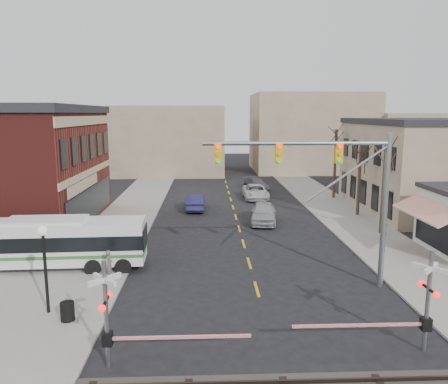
# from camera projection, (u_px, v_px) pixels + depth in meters

# --- Properties ---
(ground) EXTENTS (160.00, 160.00, 0.00)m
(ground) POSITION_uv_depth(u_px,v_px,m) (262.00, 306.00, 20.55)
(ground) COLOR black
(ground) RESTS_ON ground
(sidewalk_west) EXTENTS (5.00, 60.00, 0.12)m
(sidewalk_west) POSITION_uv_depth(u_px,v_px,m) (131.00, 212.00, 39.82)
(sidewalk_west) COLOR gray
(sidewalk_west) RESTS_ON ground
(sidewalk_east) EXTENTS (5.00, 60.00, 0.12)m
(sidewalk_east) POSITION_uv_depth(u_px,v_px,m) (336.00, 210.00, 40.59)
(sidewalk_east) COLOR gray
(sidewalk_east) RESTS_ON ground
(tree_east_a) EXTENTS (0.28, 0.28, 6.75)m
(tree_east_a) POSITION_uv_depth(u_px,v_px,m) (383.00, 189.00, 32.15)
(tree_east_a) COLOR #382B21
(tree_east_a) RESTS_ON sidewalk_east
(tree_east_b) EXTENTS (0.28, 0.28, 6.30)m
(tree_east_b) POSITION_uv_depth(u_px,v_px,m) (359.00, 179.00, 38.10)
(tree_east_b) COLOR #382B21
(tree_east_b) RESTS_ON sidewalk_east
(tree_east_c) EXTENTS (0.28, 0.28, 7.20)m
(tree_east_c) POSITION_uv_depth(u_px,v_px,m) (335.00, 164.00, 45.90)
(tree_east_c) COLOR #382B21
(tree_east_c) RESTS_ON sidewalk_east
(transit_bus) EXTENTS (11.24, 2.86, 2.87)m
(transit_bus) POSITION_uv_depth(u_px,v_px,m) (47.00, 242.00, 25.13)
(transit_bus) COLOR silver
(transit_bus) RESTS_ON ground
(traffic_signal_mast) EXTENTS (9.40, 0.30, 8.00)m
(traffic_signal_mast) POSITION_uv_depth(u_px,v_px,m) (335.00, 179.00, 21.83)
(traffic_signal_mast) COLOR gray
(traffic_signal_mast) RESTS_ON ground
(rr_crossing_west) EXTENTS (5.60, 1.36, 4.00)m
(rr_crossing_west) POSITION_uv_depth(u_px,v_px,m) (119.00, 315.00, 15.28)
(rr_crossing_west) COLOR gray
(rr_crossing_west) RESTS_ON ground
(rr_crossing_east) EXTENTS (5.60, 1.36, 4.00)m
(rr_crossing_east) POSITION_uv_depth(u_px,v_px,m) (417.00, 303.00, 16.33)
(rr_crossing_east) COLOR gray
(rr_crossing_east) RESTS_ON ground
(street_lamp) EXTENTS (0.44, 0.44, 4.02)m
(street_lamp) POSITION_uv_depth(u_px,v_px,m) (44.00, 251.00, 19.14)
(street_lamp) COLOR black
(street_lamp) RESTS_ON sidewalk_west
(trash_bin) EXTENTS (0.60, 0.60, 0.82)m
(trash_bin) POSITION_uv_depth(u_px,v_px,m) (67.00, 311.00, 18.82)
(trash_bin) COLOR black
(trash_bin) RESTS_ON sidewalk_west
(car_a) EXTENTS (2.70, 5.24, 1.70)m
(car_a) POSITION_uv_depth(u_px,v_px,m) (263.00, 213.00, 36.07)
(car_a) COLOR #9A9B9E
(car_a) RESTS_ON ground
(car_b) EXTENTS (1.66, 4.62, 1.51)m
(car_b) POSITION_uv_depth(u_px,v_px,m) (196.00, 202.00, 40.97)
(car_b) COLOR #1F1C47
(car_b) RESTS_ON ground
(car_c) EXTENTS (2.52, 5.38, 1.49)m
(car_c) POSITION_uv_depth(u_px,v_px,m) (255.00, 192.00, 46.33)
(car_c) COLOR #BABABA
(car_c) RESTS_ON ground
(car_d) EXTENTS (3.10, 5.09, 1.38)m
(car_d) POSITION_uv_depth(u_px,v_px,m) (257.00, 184.00, 51.48)
(car_d) COLOR #49484E
(car_d) RESTS_ON ground
(pedestrian_near) EXTENTS (0.53, 0.65, 1.54)m
(pedestrian_near) POSITION_uv_depth(u_px,v_px,m) (109.00, 264.00, 23.69)
(pedestrian_near) COLOR #63594F
(pedestrian_near) RESTS_ON sidewalk_west
(pedestrian_far) EXTENTS (0.95, 0.86, 1.60)m
(pedestrian_far) POSITION_uv_depth(u_px,v_px,m) (75.00, 241.00, 27.90)
(pedestrian_far) COLOR #33375A
(pedestrian_far) RESTS_ON sidewalk_west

